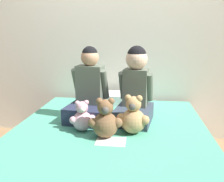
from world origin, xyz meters
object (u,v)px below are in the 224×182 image
Objects in this scene: bed at (109,160)px; teddy_bear_held_by_left_child at (82,118)px; teddy_bear_held_by_right_child at (133,117)px; child_on_left at (90,94)px; pillow_at_headboard at (119,98)px; child_on_right at (135,90)px; sign_card at (111,141)px; teddy_bear_between_children at (105,121)px.

bed is 0.39m from teddy_bear_held_by_left_child.
child_on_left is at bearing 154.28° from teddy_bear_held_by_right_child.
teddy_bear_held_by_left_child is 0.44× the size of pillow_at_headboard.
teddy_bear_held_by_right_child is at bearing -25.61° from child_on_left.
child_on_right is 1.17× the size of pillow_at_headboard.
teddy_bear_held_by_right_child is at bearing 49.59° from sign_card.
teddy_bear_between_children is 0.54× the size of pillow_at_headboard.
child_on_left is 2.62× the size of teddy_bear_held_by_left_child.
child_on_right is (0.40, 0.00, 0.04)m from child_on_left.
sign_card is (0.05, -0.07, -0.12)m from teddy_bear_between_children.
teddy_bear_held_by_right_child is (0.18, 0.02, 0.36)m from bed.
teddy_bear_held_by_right_child reaches higher than teddy_bear_between_children.
sign_card is (0.24, -0.43, -0.23)m from child_on_left.
teddy_bear_held_by_right_child is 0.54× the size of pillow_at_headboard.
teddy_bear_between_children reaches higher than pillow_at_headboard.
teddy_bear_held_by_left_child is (-0.21, 0.02, 0.33)m from bed.
child_on_right reaches higher than child_on_left.
pillow_at_headboard is at bearing 92.18° from sign_card.
teddy_bear_between_children is at bearing 123.81° from sign_card.
bed is 6.41× the size of teddy_bear_between_children.
pillow_at_headboard is at bearing 111.39° from teddy_bear_held_by_right_child.
teddy_bear_held_by_left_child is at bearing -82.73° from child_on_left.
bed is 0.84m from pillow_at_headboard.
pillow_at_headboard is at bearing 52.56° from teddy_bear_held_by_left_child.
teddy_bear_between_children is 0.15m from sign_card.
bed is at bearing -45.73° from child_on_left.
child_on_right is at bearing 70.66° from sign_card.
child_on_left reaches higher than bed.
child_on_right is 3.06× the size of sign_card.
child_on_left reaches higher than teddy_bear_held_by_left_child.
child_on_left is 0.29m from teddy_bear_held_by_left_child.
pillow_at_headboard is (0.21, 0.50, -0.18)m from child_on_left.
teddy_bear_held_by_right_child is at bearing 18.81° from teddy_bear_between_children.
child_on_right reaches higher than teddy_bear_held_by_right_child.
teddy_bear_held_by_left_child is at bearing -137.05° from child_on_right.
bed is 2.96× the size of child_on_right.
child_on_right is 2.15× the size of teddy_bear_held_by_right_child.
sign_card is at bearing -122.50° from teddy_bear_held_by_right_child.
child_on_right is (0.19, 0.29, 0.50)m from bed.
pillow_at_headboard is at bearing 75.72° from child_on_left.
child_on_left is at bearing 67.21° from teddy_bear_held_by_left_child.
child_on_right is 2.16× the size of teddy_bear_between_children.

